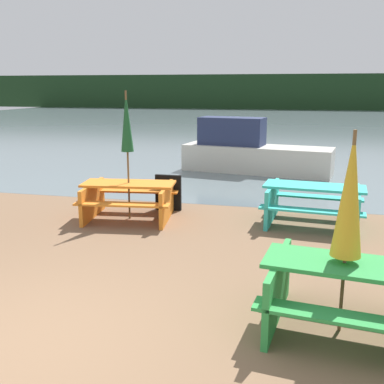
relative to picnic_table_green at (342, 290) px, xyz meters
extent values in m
plane|color=brown|center=(-3.09, -1.05, -0.46)|extent=(60.00, 60.00, 0.00)
cube|color=slate|center=(-3.09, 29.84, -0.46)|extent=(60.00, 50.00, 0.00)
cube|color=#193319|center=(-3.09, 49.84, 1.54)|extent=(80.00, 1.60, 4.00)
cube|color=green|center=(0.00, 0.00, 0.29)|extent=(1.70, 0.90, 0.04)
cube|color=green|center=(-0.07, -0.55, -0.02)|extent=(1.64, 0.49, 0.04)
cube|color=green|center=(0.07, 0.55, -0.02)|extent=(1.64, 0.49, 0.04)
cube|color=green|center=(-0.66, 0.09, -0.10)|extent=(0.25, 1.38, 0.73)
cube|color=orange|center=(-3.67, 3.45, 0.24)|extent=(1.84, 0.90, 0.04)
cube|color=orange|center=(-3.60, 2.91, -0.03)|extent=(1.79, 0.49, 0.04)
cube|color=orange|center=(-3.73, 4.00, -0.03)|extent=(1.79, 0.49, 0.04)
cube|color=orange|center=(-4.40, 3.36, -0.12)|extent=(0.23, 1.38, 0.68)
cube|color=orange|center=(-2.93, 3.54, -0.12)|extent=(0.23, 1.38, 0.68)
cube|color=#33B7A8|center=(-0.17, 3.83, 0.28)|extent=(1.88, 0.88, 0.04)
cube|color=#33B7A8|center=(-0.22, 3.29, -0.04)|extent=(1.84, 0.46, 0.04)
cube|color=#33B7A8|center=(-0.11, 4.38, -0.04)|extent=(1.84, 0.46, 0.04)
cube|color=#33B7A8|center=(-0.93, 3.91, -0.10)|extent=(0.21, 1.38, 0.71)
cube|color=#33B7A8|center=(0.60, 3.76, -0.10)|extent=(0.21, 1.38, 0.71)
cylinder|color=brown|center=(-3.67, 3.45, 0.77)|extent=(0.04, 0.04, 2.47)
cone|color=#195128|center=(-3.67, 3.45, 1.44)|extent=(0.24, 0.24, 1.14)
cylinder|color=brown|center=(0.00, 0.00, 0.60)|extent=(0.04, 0.04, 2.13)
cone|color=gold|center=(0.00, 0.00, 1.03)|extent=(0.31, 0.31, 1.28)
cube|color=beige|center=(-1.67, 9.01, -0.06)|extent=(4.59, 1.94, 0.80)
cube|color=navy|center=(-2.46, 9.14, 0.76)|extent=(2.07, 1.17, 0.84)
cube|color=black|center=(-3.09, 4.24, -0.08)|extent=(0.55, 0.08, 0.75)
camera|label=1|loc=(-0.56, -4.56, 2.07)|focal=42.00mm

